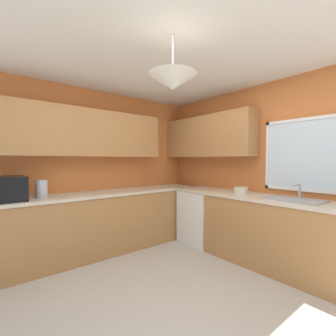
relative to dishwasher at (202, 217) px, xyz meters
The scene contains 9 objects.
ground_plane 1.95m from the dishwasher, 55.17° to the right, with size 9.06×9.06×0.00m, color #B7B2A8.
room_shell 1.72m from the dishwasher, 77.06° to the right, with size 4.24×3.93×2.57m.
counter_run_left 1.70m from the dishwasher, 112.87° to the right, with size 0.65×3.54×0.91m.
counter_run_back 1.30m from the dishwasher, ahead, with size 3.33×0.65×0.91m.
dishwasher is the anchor object (origin of this frame).
microwave 2.81m from the dishwasher, 103.94° to the right, with size 0.48×0.36×0.29m, color black.
kettle 2.47m from the dishwasher, 105.51° to the right, with size 0.15×0.15×0.23m, color #B7B7BC.
sink_assembly 1.56m from the dishwasher, ahead, with size 0.64×0.40×0.19m.
bowl 0.91m from the dishwasher, ahead, with size 0.20×0.20×0.09m, color beige.
Camera 1 is at (1.62, -1.37, 1.40)m, focal length 25.14 mm.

